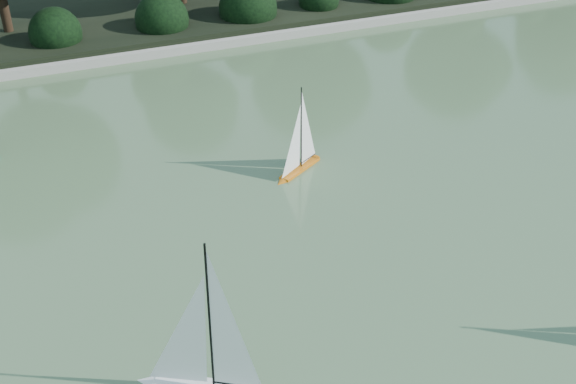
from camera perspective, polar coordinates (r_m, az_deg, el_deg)
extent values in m
plane|color=#425734|center=(8.29, 7.13, -10.15)|extent=(80.00, 80.00, 0.00)
cube|color=gray|center=(15.59, -9.39, 11.01)|extent=(40.00, 0.35, 0.18)
cylinder|color=black|center=(16.80, -21.54, 13.46)|extent=(0.20, 0.20, 1.66)
sphere|color=black|center=(16.01, -17.42, 11.93)|extent=(1.10, 1.10, 1.10)
sphere|color=black|center=(16.30, -10.34, 13.19)|extent=(1.10, 1.10, 1.10)
sphere|color=black|center=(16.82, -3.54, 14.22)|extent=(1.10, 1.10, 1.10)
cone|color=white|center=(7.68, -11.11, -14.19)|extent=(0.31, 0.31, 0.22)
cylinder|color=black|center=(6.85, -6.30, -9.77)|extent=(0.03, 0.03, 1.73)
cylinder|color=black|center=(7.36, -4.02, -14.70)|extent=(0.44, 0.30, 0.02)
cube|color=#D2690F|center=(10.99, 0.94, 1.97)|extent=(0.80, 0.57, 0.08)
cone|color=#D2690F|center=(10.65, -0.57, 0.92)|extent=(0.23, 0.23, 0.17)
cylinder|color=#D2690F|center=(11.29, 2.16, 2.82)|extent=(0.14, 0.14, 0.08)
cylinder|color=black|center=(10.70, 1.10, 5.27)|extent=(0.02, 0.02, 1.30)
cylinder|color=black|center=(11.11, 1.61, 2.85)|extent=(0.34, 0.21, 0.01)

